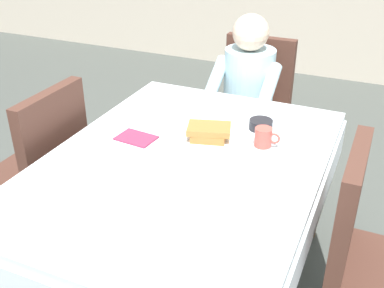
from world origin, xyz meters
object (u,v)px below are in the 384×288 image
object	(u,v)px
spoon_near_edge	(169,174)
cup_coffee	(264,137)
diner_person	(246,90)
fork_left_of_plate	(167,135)
bowl_butter	(261,125)
chair_right_side	(369,250)
breakfast_stack	(209,132)
chair_left_side	(42,165)
plate_breakfast	(207,140)
knife_right_of_plate	(246,152)
dining_table_main	(184,178)
chair_diner	(253,102)

from	to	relation	value
spoon_near_edge	cup_coffee	bearing A→B (deg)	57.56
diner_person	fork_left_of_plate	bearing A→B (deg)	82.68
cup_coffee	bowl_butter	xyz separation A→B (m)	(-0.06, 0.16, -0.02)
chair_right_side	breakfast_stack	distance (m)	0.80
chair_left_side	plate_breakfast	bearing A→B (deg)	-76.98
chair_left_side	plate_breakfast	size ratio (longest dim) A/B	3.32
spoon_near_edge	knife_right_of_plate	bearing A→B (deg)	55.86
chair_right_side	chair_left_side	bearing A→B (deg)	-90.00
chair_left_side	diner_person	bearing A→B (deg)	-35.34
dining_table_main	fork_left_of_plate	size ratio (longest dim) A/B	8.47
diner_person	fork_left_of_plate	distance (m)	0.86
chair_diner	knife_right_of_plate	distance (m)	1.06
chair_left_side	knife_right_of_plate	world-z (taller)	chair_left_side
diner_person	chair_right_side	size ratio (longest dim) A/B	1.20
bowl_butter	chair_right_side	bearing A→B (deg)	-35.96
knife_right_of_plate	spoon_near_edge	distance (m)	0.37
chair_left_side	spoon_near_edge	bearing A→B (deg)	-99.27
diner_person	plate_breakfast	bearing A→B (deg)	95.58
dining_table_main	chair_diner	distance (m)	1.18
bowl_butter	plate_breakfast	bearing A→B (deg)	-129.22
diner_person	chair_diner	bearing A→B (deg)	-90.00
plate_breakfast	spoon_near_edge	distance (m)	0.31
diner_person	spoon_near_edge	xyz separation A→B (m)	(0.05, -1.14, 0.07)
chair_left_side	breakfast_stack	world-z (taller)	chair_left_side
diner_person	chair_right_side	bearing A→B (deg)	129.04
chair_diner	chair_left_side	world-z (taller)	same
plate_breakfast	fork_left_of_plate	bearing A→B (deg)	-173.99
chair_diner	breakfast_stack	size ratio (longest dim) A/B	4.29
cup_coffee	bowl_butter	world-z (taller)	cup_coffee
chair_left_side	knife_right_of_plate	size ratio (longest dim) A/B	4.65
chair_right_side	bowl_butter	size ratio (longest dim) A/B	8.45
diner_person	chair_left_side	distance (m)	1.25
spoon_near_edge	chair_right_side	bearing A→B (deg)	12.87
chair_left_side	plate_breakfast	xyz separation A→B (m)	(0.80, 0.18, 0.22)
chair_left_side	cup_coffee	size ratio (longest dim) A/B	8.23
chair_diner	knife_right_of_plate	bearing A→B (deg)	105.10
chair_left_side	fork_left_of_plate	world-z (taller)	chair_left_side
plate_breakfast	spoon_near_edge	bearing A→B (deg)	-96.52
chair_right_side	plate_breakfast	world-z (taller)	chair_right_side
cup_coffee	spoon_near_edge	world-z (taller)	cup_coffee
fork_left_of_plate	knife_right_of_plate	xyz separation A→B (m)	(0.38, 0.00, 0.00)
breakfast_stack	knife_right_of_plate	bearing A→B (deg)	-9.23
dining_table_main	spoon_near_edge	xyz separation A→B (m)	(-0.01, -0.12, 0.09)
cup_coffee	fork_left_of_plate	size ratio (longest dim) A/B	0.63
chair_right_side	cup_coffee	size ratio (longest dim) A/B	8.23
chair_diner	fork_left_of_plate	size ratio (longest dim) A/B	5.17
bowl_butter	chair_left_side	bearing A→B (deg)	-157.48
plate_breakfast	knife_right_of_plate	size ratio (longest dim) A/B	1.40
chair_right_side	knife_right_of_plate	size ratio (longest dim) A/B	4.65
breakfast_stack	fork_left_of_plate	size ratio (longest dim) A/B	1.21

